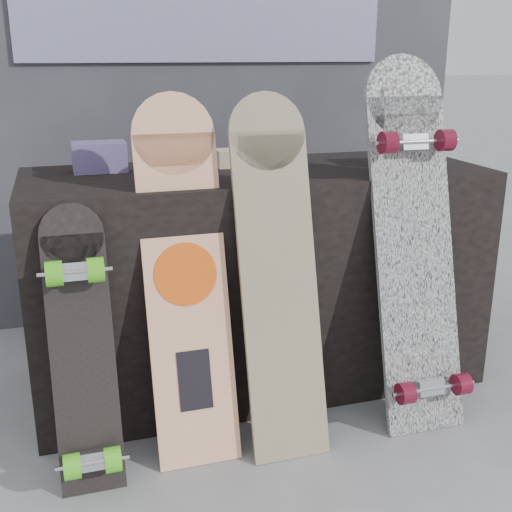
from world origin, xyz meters
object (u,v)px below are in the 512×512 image
object	(u,v)px
longboard_celtic	(277,265)
longboard_cascadia	(414,237)
vendor_table	(258,278)
skateboard_dark	(82,349)
longboard_geisha	(185,269)

from	to	relation	value
longboard_celtic	longboard_cascadia	bearing A→B (deg)	1.78
vendor_table	skateboard_dark	distance (m)	0.77
vendor_table	longboard_celtic	bearing A→B (deg)	-97.94
longboard_celtic	skateboard_dark	xyz separation A→B (m)	(-0.59, -0.05, -0.17)
longboard_geisha	vendor_table	bearing A→B (deg)	44.34
vendor_table	longboard_cascadia	xyz separation A→B (m)	(0.42, -0.36, 0.22)
longboard_cascadia	skateboard_dark	bearing A→B (deg)	-176.29
longboard_geisha	longboard_celtic	bearing A→B (deg)	-10.42
longboard_celtic	skateboard_dark	bearing A→B (deg)	-174.75
longboard_cascadia	skateboard_dark	xyz separation A→B (m)	(-1.07, -0.07, -0.22)
skateboard_dark	longboard_cascadia	bearing A→B (deg)	3.71
vendor_table	longboard_celtic	world-z (taller)	longboard_celtic
longboard_cascadia	vendor_table	bearing A→B (deg)	139.97
longboard_geisha	longboard_celtic	distance (m)	0.28
vendor_table	longboard_cascadia	distance (m)	0.60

